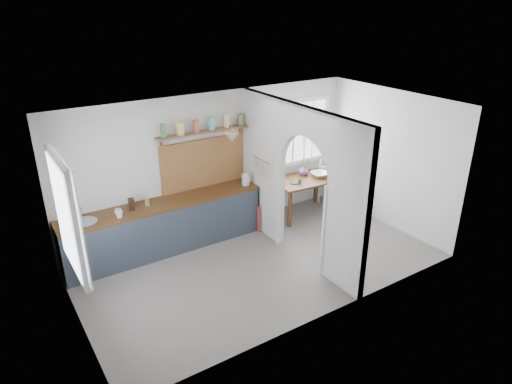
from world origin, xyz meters
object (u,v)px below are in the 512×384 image
chair_right (333,181)px  kettle (246,179)px  vase (304,170)px  dining_table (304,196)px  chair_left (268,204)px

chair_right → kettle: (-2.18, 0.01, 0.53)m
kettle → vase: size_ratio=1.15×
dining_table → kettle: 1.46m
kettle → vase: 1.44m
chair_left → vase: size_ratio=4.09×
kettle → vase: kettle is taller
dining_table → vase: bearing=60.6°
chair_left → kettle: (-0.44, 0.09, 0.60)m
dining_table → chair_left: size_ratio=1.47×
dining_table → chair_left: bearing=-176.3°
chair_right → kettle: kettle is taller
dining_table → kettle: (-1.31, 0.11, 0.63)m
dining_table → chair_left: 0.87m
chair_left → dining_table: bearing=105.2°
chair_right → vase: size_ratio=4.81×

